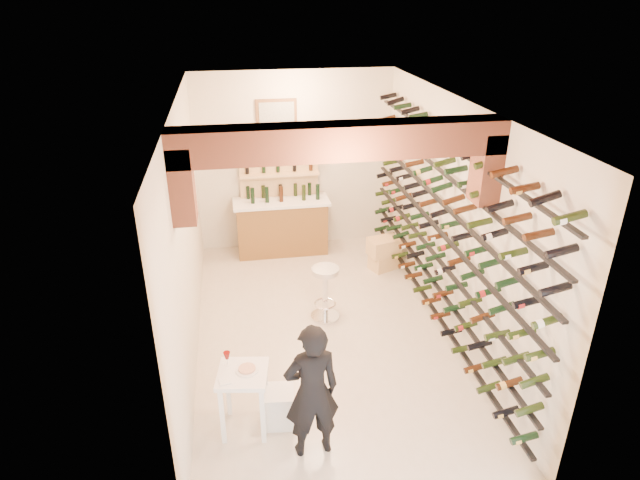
% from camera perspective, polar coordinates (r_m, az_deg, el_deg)
% --- Properties ---
extents(ground, '(6.00, 6.00, 0.00)m').
position_cam_1_polar(ground, '(7.81, 0.37, -9.61)').
color(ground, beige).
rests_on(ground, ground).
extents(room_shell, '(3.52, 6.02, 3.21)m').
position_cam_1_polar(room_shell, '(6.54, 0.83, 5.49)').
color(room_shell, beige).
rests_on(room_shell, ground).
extents(wine_rack, '(0.32, 5.70, 2.56)m').
position_cam_1_polar(wine_rack, '(7.44, 12.11, 1.60)').
color(wine_rack, black).
rests_on(wine_rack, ground).
extents(back_counter, '(1.70, 0.62, 1.29)m').
position_cam_1_polar(back_counter, '(9.81, -4.03, 1.57)').
color(back_counter, brown).
rests_on(back_counter, ground).
extents(back_shelving, '(1.40, 0.31, 2.73)m').
position_cam_1_polar(back_shelving, '(9.80, -4.29, 5.53)').
color(back_shelving, tan).
rests_on(back_shelving, ground).
extents(tasting_table, '(0.60, 0.60, 0.92)m').
position_cam_1_polar(tasting_table, '(6.02, -8.11, -14.61)').
color(tasting_table, white).
rests_on(tasting_table, ground).
extents(white_stool, '(0.37, 0.37, 0.43)m').
position_cam_1_polar(white_stool, '(6.31, -4.36, -17.08)').
color(white_stool, white).
rests_on(white_stool, ground).
extents(person, '(0.61, 0.43, 1.56)m').
position_cam_1_polar(person, '(5.61, -0.88, -15.65)').
color(person, black).
rests_on(person, ground).
extents(chrome_barstool, '(0.42, 0.42, 0.82)m').
position_cam_1_polar(chrome_barstool, '(7.86, 0.56, -5.22)').
color(chrome_barstool, silver).
rests_on(chrome_barstool, ground).
extents(crate_lower, '(0.54, 0.46, 0.27)m').
position_cam_1_polar(crate_lower, '(9.43, 6.68, -2.26)').
color(crate_lower, tan).
rests_on(crate_lower, ground).
extents(crate_upper, '(0.59, 0.46, 0.30)m').
position_cam_1_polar(crate_upper, '(9.30, 6.77, -0.69)').
color(crate_upper, tan).
rests_on(crate_upper, crate_lower).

